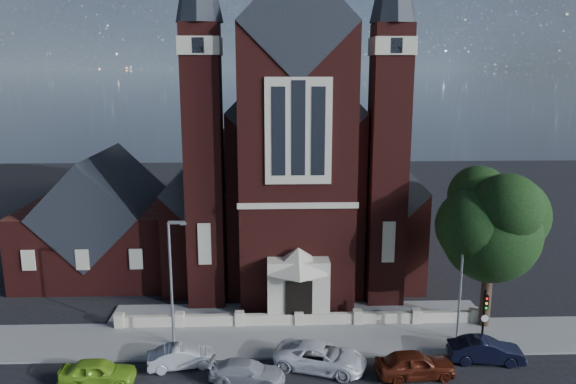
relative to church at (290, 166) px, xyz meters
name	(u,v)px	position (x,y,z in m)	size (l,w,h in m)	color
ground	(293,279)	(0.00, -7.94, -8.19)	(120.00, 120.00, 0.00)	black
pavement_strip	(300,339)	(0.00, -18.44, -8.19)	(60.00, 5.00, 0.12)	gray
forecourt_paving	(297,313)	(0.00, -14.44, -8.19)	(26.00, 3.00, 0.14)	gray
forecourt_wall	(299,325)	(0.00, -16.44, -8.19)	(24.00, 0.40, 0.90)	beige
church	(290,166)	(0.00, 0.00, 0.00)	(20.01, 34.90, 29.20)	#441512
parish_hall	(105,225)	(-16.00, -4.94, -4.17)	(12.00, 12.20, 10.24)	#441512
street_tree	(495,228)	(12.60, -17.23, -1.23)	(6.40, 6.60, 10.70)	black
street_lamp_left	(172,276)	(-7.91, -18.94, -3.59)	(1.16, 0.22, 8.09)	gray
street_lamp_right	(463,273)	(10.09, -18.94, -3.59)	(1.16, 0.22, 8.09)	gray
traffic_signal	(484,313)	(11.00, -20.52, -5.60)	(0.28, 0.42, 4.00)	black
car_lime_van	(98,372)	(-11.44, -23.22, -7.49)	(1.65, 4.10, 1.40)	#85BD25
car_silver_a	(182,357)	(-7.09, -21.62, -7.53)	(1.38, 3.96, 1.30)	#A2A5AA
car_silver_b	(247,372)	(-3.23, -23.37, -7.57)	(1.72, 4.24, 1.23)	#A8ACB0
car_white_suv	(321,357)	(0.96, -22.08, -7.45)	(2.45, 5.32, 1.48)	white
car_dark_red	(415,364)	(6.19, -23.13, -7.42)	(1.80, 4.48, 1.53)	#4C190D
car_navy	(486,350)	(10.80, -21.62, -7.47)	(1.52, 4.35, 1.43)	black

